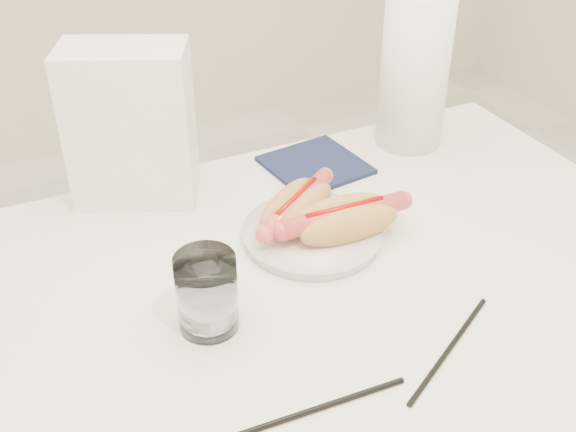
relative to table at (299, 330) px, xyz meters
name	(u,v)px	position (x,y,z in m)	size (l,w,h in m)	color
table	(299,330)	(0.00, 0.00, 0.00)	(1.20, 0.80, 0.75)	white
plate	(313,236)	(0.08, 0.11, 0.07)	(0.20, 0.20, 0.02)	white
hotdog_left	(296,208)	(0.07, 0.14, 0.10)	(0.17, 0.14, 0.05)	tan
hotdog_right	(344,220)	(0.11, 0.08, 0.10)	(0.20, 0.08, 0.05)	tan
water_glass	(207,293)	(-0.13, 0.00, 0.11)	(0.08, 0.08, 0.11)	silver
chopstick_near	(315,409)	(-0.07, -0.18, 0.06)	(0.01, 0.01, 0.22)	black
chopstick_far	(449,349)	(0.12, -0.17, 0.06)	(0.01, 0.01, 0.22)	black
napkin_box	(131,126)	(-0.12, 0.34, 0.19)	(0.19, 0.11, 0.25)	white
navy_napkin	(315,165)	(0.18, 0.30, 0.06)	(0.16, 0.16, 0.01)	#131C3D
paper_towel_roll	(414,73)	(0.38, 0.31, 0.20)	(0.12, 0.12, 0.27)	white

